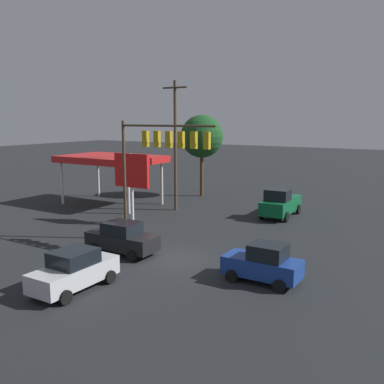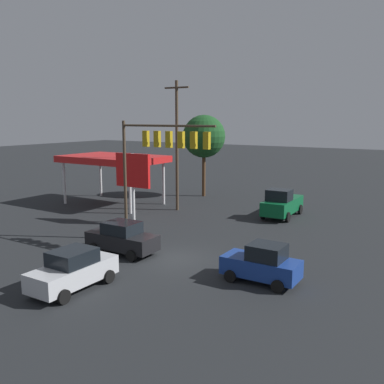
{
  "view_description": "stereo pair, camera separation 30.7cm",
  "coord_description": "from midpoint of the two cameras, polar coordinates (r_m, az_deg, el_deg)",
  "views": [
    {
      "loc": [
        -13.29,
        19.77,
        8.03
      ],
      "look_at": [
        0.0,
        -2.0,
        3.63
      ],
      "focal_mm": 40.0,
      "sensor_mm": 36.0,
      "label": 1
    },
    {
      "loc": [
        -13.55,
        19.6,
        8.03
      ],
      "look_at": [
        0.0,
        -2.0,
        3.63
      ],
      "focal_mm": 40.0,
      "sensor_mm": 36.0,
      "label": 2
    }
  ],
  "objects": [
    {
      "name": "street_tree",
      "position": [
        44.16,
        1.11,
        7.39
      ],
      "size": [
        4.38,
        4.38,
        8.4
      ],
      "color": "#4C331E",
      "rests_on": "ground"
    },
    {
      "name": "sedan_waiting",
      "position": [
        21.32,
        -15.83,
        -10.0
      ],
      "size": [
        2.07,
        4.4,
        1.93
      ],
      "rotation": [
        0.0,
        0.0,
        1.57
      ],
      "color": "silver",
      "rests_on": "ground"
    },
    {
      "name": "utility_pole",
      "position": [
        37.26,
        -2.48,
        6.49
      ],
      "size": [
        2.4,
        0.26,
        11.21
      ],
      "color": "#473828",
      "rests_on": "ground"
    },
    {
      "name": "hatchback_crossing",
      "position": [
        21.73,
        9.09,
        -9.37
      ],
      "size": [
        3.81,
        1.98,
        1.97
      ],
      "rotation": [
        0.0,
        0.0,
        -0.0
      ],
      "color": "navy",
      "rests_on": "ground"
    },
    {
      "name": "price_sign",
      "position": [
        33.01,
        -8.32,
        2.54
      ],
      "size": [
        3.15,
        0.27,
        5.41
      ],
      "color": "silver",
      "rests_on": "ground"
    },
    {
      "name": "fire_hydrant",
      "position": [
        28.02,
        -12.8,
        -6.18
      ],
      "size": [
        0.24,
        0.24,
        0.88
      ],
      "color": "red",
      "rests_on": "ground"
    },
    {
      "name": "pickup_parked",
      "position": [
        35.95,
        11.45,
        -1.51
      ],
      "size": [
        2.39,
        5.26,
        2.4
      ],
      "rotation": [
        0.0,
        0.0,
        1.6
      ],
      "color": "#0C592D",
      "rests_on": "ground"
    },
    {
      "name": "ground_plane",
      "position": [
        25.14,
        -2.76,
        -8.86
      ],
      "size": [
        200.0,
        200.0,
        0.0
      ],
      "primitive_type": "plane",
      "color": "black"
    },
    {
      "name": "gas_station_canopy",
      "position": [
        40.72,
        -10.94,
        4.26
      ],
      "size": [
        9.28,
        6.09,
        4.6
      ],
      "color": "red",
      "rests_on": "ground"
    },
    {
      "name": "traffic_signal_assembly",
      "position": [
        26.55,
        -4.54,
        5.68
      ],
      "size": [
        6.9,
        0.43,
        7.89
      ],
      "color": "#473828",
      "rests_on": "ground"
    },
    {
      "name": "sedan_far",
      "position": [
        26.13,
        -9.64,
        -6.08
      ],
      "size": [
        4.44,
        2.13,
        1.93
      ],
      "rotation": [
        0.0,
        0.0,
        0.02
      ],
      "color": "black",
      "rests_on": "ground"
    }
  ]
}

